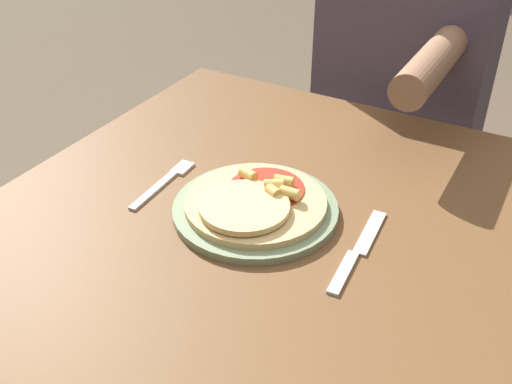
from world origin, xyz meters
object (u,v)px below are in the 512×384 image
knife (357,251)px  person_diner (402,90)px  plate (256,208)px  pizza (255,201)px  fork (166,181)px  dining_table (267,274)px

knife → person_diner: 0.69m
person_diner → plate: bearing=-93.5°
pizza → knife: size_ratio=1.07×
pizza → knife: 0.19m
fork → knife: same height
plate → pizza: size_ratio=1.17×
dining_table → knife: 0.21m
person_diner → dining_table: bearing=-91.4°
fork → knife: 0.37m
dining_table → pizza: (-0.02, -0.00, 0.15)m
fork → person_diner: (0.23, 0.66, -0.03)m
fork → person_diner: 0.70m
dining_table → fork: size_ratio=5.50×
person_diner → knife: bearing=-77.8°
plate → pizza: pizza is taller
fork → person_diner: person_diner is taller
knife → person_diner: bearing=102.2°
dining_table → person_diner: size_ratio=0.77×
plate → knife: bearing=-5.1°
dining_table → knife: knife is taller
pizza → knife: (0.19, -0.01, -0.02)m
plate → knife: plate is taller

